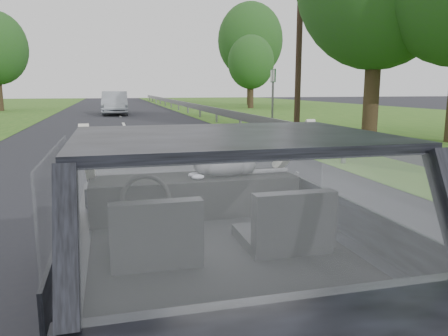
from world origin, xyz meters
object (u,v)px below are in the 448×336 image
cat (226,165)px  other_car (115,103)px  highway_sign (273,96)px  utility_pole (299,33)px  subject_car (212,236)px

cat → other_car: size_ratio=0.15×
cat → highway_sign: (6.66, 16.41, 0.17)m
other_car → utility_pole: 13.43m
subject_car → other_car: bearing=90.5°
subject_car → other_car: 25.80m
other_car → highway_sign: size_ratio=1.74×
other_car → utility_pole: bearing=-52.6°
cat → highway_sign: bearing=60.5°
subject_car → highway_sign: size_ratio=1.58×
cat → other_car: bearing=83.7°
highway_sign → utility_pole: size_ratio=0.32×
utility_pole → cat: bearing=-116.0°
subject_car → cat: bearing=66.7°
highway_sign → other_car: bearing=138.2°
other_car → cat: bearing=-87.4°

